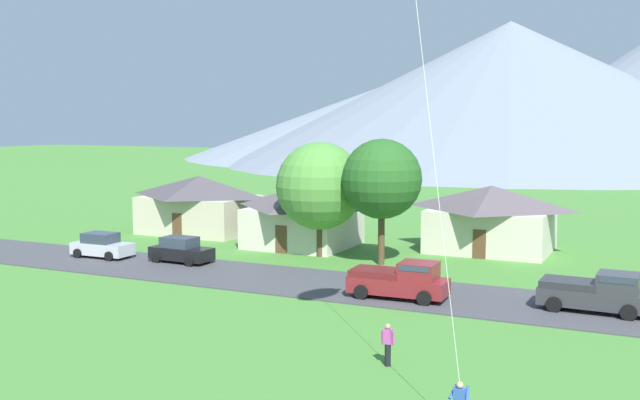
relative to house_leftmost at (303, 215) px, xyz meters
The scene contains 13 objects.
road_strip 17.89m from the house_leftmost, 39.48° to the right, with size 160.00×7.18×0.08m, color #424247.
mountain_central_ridge 113.40m from the house_leftmost, 93.55° to the left, with size 121.08×121.08×30.21m, color slate.
mountain_far_west_ridge 138.21m from the house_leftmost, 101.05° to the left, with size 132.72×132.72×23.98m, color gray.
house_leftmost is the anchor object (origin of this frame).
house_left_center 13.81m from the house_leftmost, 17.05° to the left, with size 8.99×7.56×4.74m.
house_right_center 10.98m from the house_leftmost, 168.78° to the left, with size 9.62×6.84×4.80m.
tree_near_left 9.48m from the house_leftmost, 28.19° to the right, with size 5.22×5.22×8.25m.
tree_center 5.20m from the house_leftmost, 48.44° to the right, with size 6.05×6.05×7.96m.
parked_car_black_west_end 10.51m from the house_leftmost, 114.24° to the right, with size 4.28×2.23×1.68m.
parked_car_silver_mid_east 14.63m from the house_leftmost, 134.74° to the right, with size 4.23×2.13×1.68m.
pickup_truck_charcoal_west_side 24.51m from the house_leftmost, 27.23° to the right, with size 5.26×2.44×1.99m.
pickup_truck_maroon_east_side 17.62m from the house_leftmost, 46.28° to the right, with size 5.27×2.47×1.99m.
watcher_person 27.60m from the house_leftmost, 56.55° to the right, with size 0.56×0.24×1.68m.
Camera 1 is at (10.99, -10.73, 9.48)m, focal length 41.56 mm.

